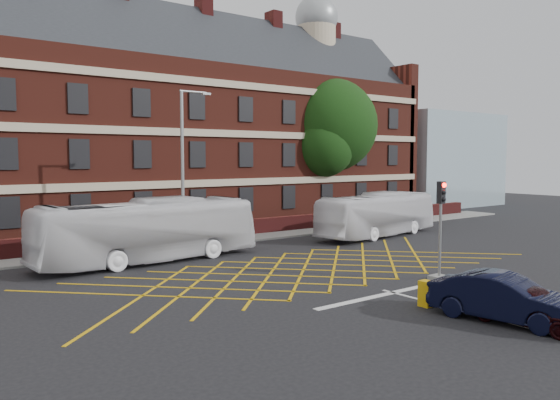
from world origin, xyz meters
TOP-DOWN VIEW (x-y plane):
  - ground at (0.00, 0.00)m, footprint 120.00×120.00m
  - victorian_building at (0.25, 22.00)m, footprint 51.00×12.17m
  - boundary_wall at (0.00, 13.00)m, footprint 56.00×0.50m
  - far_pavement at (0.00, 12.00)m, footprint 60.00×3.00m
  - glass_block at (34.00, 21.00)m, footprint 14.00×10.00m
  - box_junction_hatching at (0.00, 2.00)m, footprint 8.22×8.22m
  - stop_line at (0.00, -3.50)m, footprint 8.00×0.30m
  - bus_left at (-5.02, 8.21)m, footprint 11.68×3.37m
  - bus_right at (10.99, 7.51)m, footprint 10.74×3.94m
  - car_navy at (0.01, -8.16)m, footprint 2.50×4.89m
  - car_maroon at (0.23, -8.85)m, footprint 1.77×3.98m
  - deciduous_tree at (15.33, 17.04)m, footprint 8.04×7.92m
  - traffic_light_near at (3.30, -3.22)m, footprint 0.70×0.70m
  - street_lamp at (-2.58, 9.07)m, footprint 2.25×1.00m
  - utility_cabinet at (-0.56, -5.53)m, footprint 0.40×0.45m

SIDE VIEW (x-z plane):
  - ground at x=0.00m, z-range 0.00..0.00m
  - box_junction_hatching at x=0.00m, z-range 0.00..0.02m
  - stop_line at x=0.00m, z-range 0.00..0.02m
  - far_pavement at x=0.00m, z-range 0.00..0.12m
  - utility_cabinet at x=-0.56m, z-range 0.00..0.93m
  - boundary_wall at x=0.00m, z-range 0.00..1.10m
  - car_maroon at x=0.23m, z-range 0.00..1.33m
  - car_navy at x=0.01m, z-range 0.00..1.54m
  - bus_right at x=10.99m, z-range 0.00..2.92m
  - bus_left at x=-5.02m, z-range 0.00..3.22m
  - traffic_light_near at x=3.30m, z-range -0.37..3.90m
  - street_lamp at x=-2.58m, z-range -1.39..7.51m
  - glass_block at x=34.00m, z-range 0.00..10.00m
  - deciduous_tree at x=15.33m, z-range 1.47..13.47m
  - victorian_building at x=0.25m, z-range -2.36..18.04m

